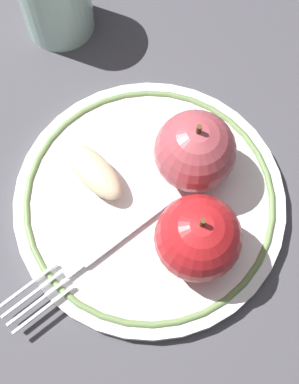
% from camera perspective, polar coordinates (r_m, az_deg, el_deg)
% --- Properties ---
extents(ground_plane, '(2.00, 2.00, 0.00)m').
position_cam_1_polar(ground_plane, '(0.48, -1.54, -1.40)').
color(ground_plane, '#49464D').
extents(plate, '(0.24, 0.24, 0.02)m').
position_cam_1_polar(plate, '(0.48, -0.00, -1.21)').
color(plate, white).
rests_on(plate, ground_plane).
extents(apple_red_whole, '(0.07, 0.07, 0.08)m').
position_cam_1_polar(apple_red_whole, '(0.42, 5.20, -4.91)').
color(apple_red_whole, red).
rests_on(apple_red_whole, plate).
extents(apple_second_whole, '(0.07, 0.07, 0.08)m').
position_cam_1_polar(apple_second_whole, '(0.45, 4.87, 4.35)').
color(apple_second_whole, '#B24851').
rests_on(apple_second_whole, plate).
extents(apple_slice_front, '(0.07, 0.06, 0.02)m').
position_cam_1_polar(apple_slice_front, '(0.47, -5.91, 2.18)').
color(apple_slice_front, beige).
rests_on(apple_slice_front, plate).
extents(fork, '(0.12, 0.15, 0.00)m').
position_cam_1_polar(fork, '(0.45, -5.87, -6.47)').
color(fork, silver).
rests_on(fork, plate).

